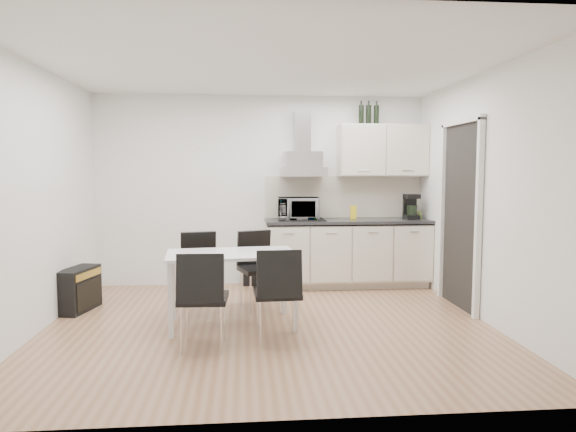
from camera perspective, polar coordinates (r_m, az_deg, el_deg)
name	(u,v)px	position (r m, az deg, el deg)	size (l,w,h in m)	color
ground	(269,326)	(5.35, -2.12, -12.08)	(4.50, 4.50, 0.00)	#A87E5E
wall_back	(262,191)	(7.12, -2.95, 2.83)	(4.50, 0.10, 2.60)	white
wall_front	(284,216)	(3.13, -0.40, 0.00)	(4.50, 0.10, 2.60)	white
wall_left	(35,200)	(5.49, -26.33, 1.65)	(0.10, 4.00, 2.60)	white
wall_right	(486,197)	(5.69, 21.10, 1.94)	(0.10, 4.00, 2.60)	white
ceiling	(268,65)	(5.21, -2.22, 16.38)	(4.50, 4.50, 0.00)	white
doorway	(459,217)	(6.19, 18.47, -0.08)	(0.08, 1.04, 2.10)	white
kitchenette	(349,226)	(7.03, 6.83, -1.07)	(2.22, 0.64, 2.52)	beige
dining_table	(232,261)	(5.25, -6.29, -5.03)	(1.36, 0.86, 0.75)	white
chair_far_left	(201,273)	(5.85, -9.67, -6.22)	(0.44, 0.50, 0.88)	black
chair_far_right	(260,270)	(5.91, -3.17, -6.04)	(0.44, 0.50, 0.88)	black
chair_near_left	(203,300)	(4.65, -9.38, -9.14)	(0.44, 0.50, 0.88)	black
chair_near_right	(277,294)	(4.78, -1.22, -8.68)	(0.44, 0.50, 0.88)	black
guitar_amp	(79,289)	(6.29, -22.23, -7.55)	(0.38, 0.62, 0.49)	black
floor_speaker	(250,273)	(7.15, -4.21, -6.38)	(0.19, 0.17, 0.32)	black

